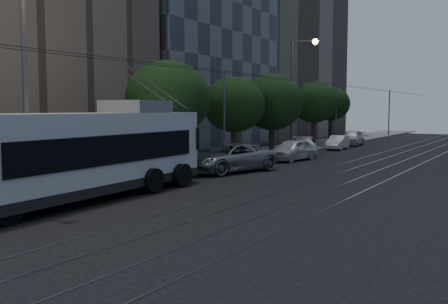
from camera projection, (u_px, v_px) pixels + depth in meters
ground at (203, 201)px, 19.65m from camera, size 120.00×120.00×0.00m
sidewalk at (267, 152)px, 40.48m from camera, size 5.00×90.00×0.15m
tram_rails at (393, 160)px, 35.18m from camera, size 4.52×90.00×0.02m
overhead_wires at (296, 110)px, 38.84m from camera, size 2.23×90.00×6.00m
building_glass_mid at (169, 5)px, 47.11m from camera, size 14.40×18.40×26.80m
building_tan_far at (267, 0)px, 63.62m from camera, size 14.40×22.40×34.80m
trolleybus at (84, 154)px, 19.70m from camera, size 3.54×13.41×5.63m
pickup_silver at (229, 158)px, 28.50m from camera, size 4.23×6.37×1.62m
car_white_a at (293, 150)px, 34.73m from camera, size 2.41×4.64×1.51m
car_white_b at (303, 146)px, 38.68m from camera, size 3.72×5.09×1.37m
car_white_c at (338, 142)px, 44.15m from camera, size 1.61×3.84×1.24m
car_white_d at (352, 138)px, 48.81m from camera, size 2.29×4.68×1.54m
tree_1 at (168, 99)px, 27.79m from camera, size 4.75×4.75×6.30m
tree_2 at (234, 105)px, 34.83m from camera, size 4.32×4.32×5.84m
tree_3 at (272, 102)px, 38.66m from camera, size 4.88×4.88×6.32m
tree_4 at (314, 102)px, 47.18m from camera, size 4.34×4.34×6.18m
tree_5 at (331, 104)px, 51.02m from camera, size 3.86×3.86×5.86m
streetlamp_near at (31, 27)px, 18.16m from camera, size 2.64×0.44×11.04m
streetlamp_far at (296, 83)px, 39.70m from camera, size 2.26×0.44×9.25m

